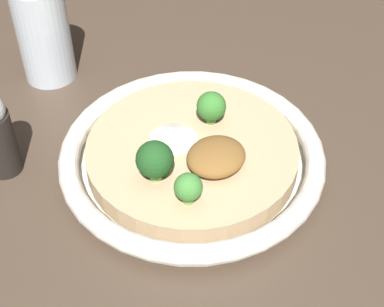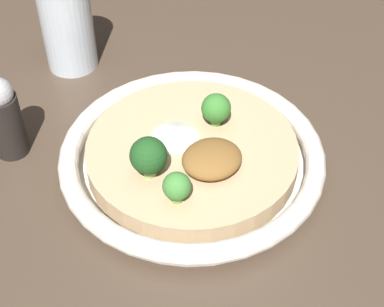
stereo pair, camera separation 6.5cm
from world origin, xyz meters
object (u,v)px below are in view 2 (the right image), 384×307
object	(u,v)px
risotto_bowl	(192,156)
broccoli_front_left	(177,187)
pepper_shaker	(4,117)
broccoli_back_right	(216,109)
drinking_glass	(67,23)
broccoli_left	(149,156)

from	to	relation	value
risotto_bowl	broccoli_front_left	bearing A→B (deg)	-132.32
broccoli_front_left	pepper_shaker	distance (m)	0.22
broccoli_back_right	pepper_shaker	size ratio (longest dim) A/B	0.39
drinking_glass	pepper_shaker	size ratio (longest dim) A/B	1.27
broccoli_front_left	drinking_glass	size ratio (longest dim) A/B	0.27
broccoli_back_right	broccoli_left	world-z (taller)	broccoli_left
risotto_bowl	pepper_shaker	world-z (taller)	pepper_shaker
broccoli_front_left	broccoli_back_right	bearing A→B (deg)	38.36
risotto_bowl	broccoli_left	distance (m)	0.07
risotto_bowl	broccoli_back_right	size ratio (longest dim) A/B	7.35
risotto_bowl	broccoli_left	xyz separation A→B (m)	(-0.06, -0.01, 0.04)
broccoli_front_left	pepper_shaker	xyz separation A→B (m)	(-0.11, 0.19, -0.00)
broccoli_back_right	drinking_glass	world-z (taller)	drinking_glass
broccoli_left	drinking_glass	world-z (taller)	drinking_glass
broccoli_front_left	drinking_glass	world-z (taller)	drinking_glass
broccoli_front_left	drinking_glass	distance (m)	0.32
risotto_bowl	broccoli_left	world-z (taller)	broccoli_left
broccoli_left	drinking_glass	size ratio (longest dim) A/B	0.36
risotto_bowl	pepper_shaker	size ratio (longest dim) A/B	2.89
broccoli_back_right	broccoli_front_left	size ratio (longest dim) A/B	1.15
risotto_bowl	broccoli_back_right	xyz separation A→B (m)	(0.04, 0.02, 0.04)
broccoli_back_right	drinking_glass	bearing A→B (deg)	107.53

